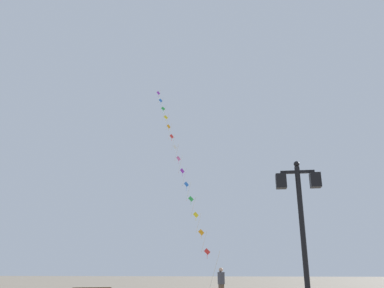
# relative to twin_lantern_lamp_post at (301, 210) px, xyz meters

# --- Properties ---
(twin_lantern_lamp_post) EXTENTS (1.20, 0.28, 4.49)m
(twin_lantern_lamp_post) POSITION_rel_twin_lantern_lamp_post_xyz_m (0.00, 0.00, 0.00)
(twin_lantern_lamp_post) COLOR black
(twin_lantern_lamp_post) RESTS_ON ground_plane
(kite_train) EXTENTS (6.84, 11.69, 18.65)m
(kite_train) POSITION_rel_twin_lantern_lamp_post_xyz_m (-6.52, 17.68, 6.68)
(kite_train) COLOR brown
(kite_train) RESTS_ON ground_plane
(kite_flyer) EXTENTS (0.42, 0.61, 1.71)m
(kite_flyer) POSITION_rel_twin_lantern_lamp_post_xyz_m (-2.93, 10.66, -2.21)
(kite_flyer) COLOR brown
(kite_flyer) RESTS_ON ground_plane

